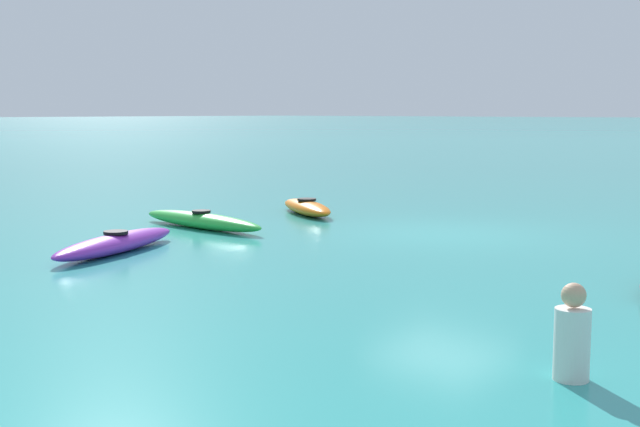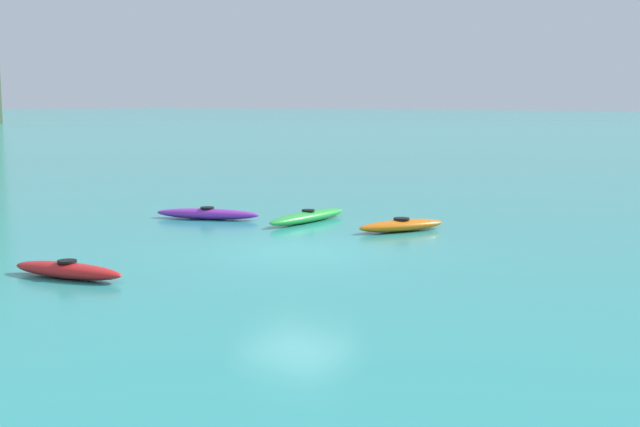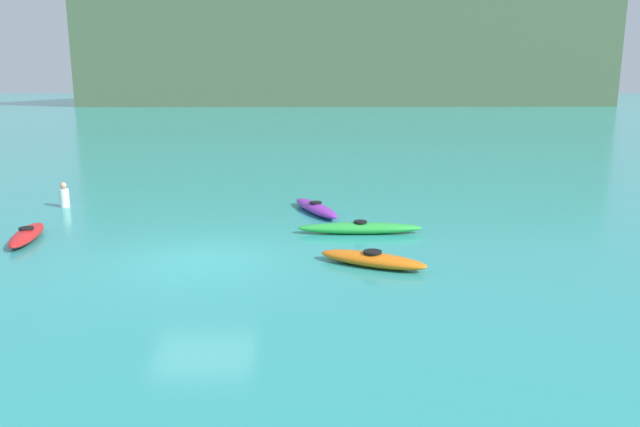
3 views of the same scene
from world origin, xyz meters
name	(u,v)px [view 2 (image 2 of 3)]	position (x,y,z in m)	size (l,w,h in m)	color
ground_plane	(298,251)	(0.00, 0.00, 0.00)	(600.00, 600.00, 0.00)	teal
kayak_green	(308,217)	(4.16, 2.57, 0.16)	(3.60, 0.71, 0.37)	green
kayak_purple	(207,214)	(2.96, 5.47, 0.16)	(1.75, 3.29, 0.37)	purple
kayak_orange	(401,225)	(4.12, -0.57, 0.16)	(2.66, 1.89, 0.37)	orange
kayak_red	(67,270)	(-5.07, 2.14, 0.16)	(1.01, 2.73, 0.37)	red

